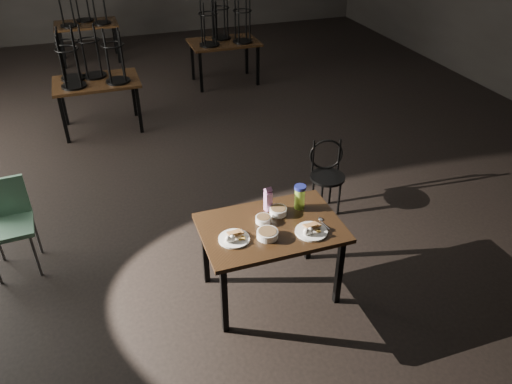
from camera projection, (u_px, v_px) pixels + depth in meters
name	position (u px, v px, depth m)	size (l,w,h in m)	color
main_table	(271.00, 233.00, 4.28)	(1.20, 0.80, 0.75)	black
plate_left	(234.00, 237.00, 4.07)	(0.26, 0.26, 0.08)	white
plate_right	(311.00, 230.00, 4.15)	(0.27, 0.27, 0.09)	white
bowl_near	(263.00, 219.00, 4.27)	(0.13, 0.13, 0.05)	white
bowl_far	(278.00, 211.00, 4.37)	(0.15, 0.15, 0.06)	white
bowl_big	(267.00, 234.00, 4.09)	(0.18, 0.18, 0.06)	white
juice_carton	(268.00, 200.00, 4.38)	(0.07, 0.07, 0.24)	#831778
water_bottle	(300.00, 197.00, 4.41)	(0.13, 0.13, 0.23)	#9BD03D
spoon	(321.00, 220.00, 4.31)	(0.05, 0.18, 0.01)	silver
bentwood_chair	(327.00, 170.00, 5.54)	(0.42, 0.42, 0.82)	black
school_chair	(8.00, 218.00, 4.68)	(0.45, 0.45, 0.91)	#6AA583
bg_table_left	(93.00, 77.00, 7.11)	(1.20, 0.80, 1.48)	black
bg_table_right	(224.00, 40.00, 8.74)	(1.20, 0.80, 1.48)	black
bg_table_far	(85.00, 22.00, 9.77)	(1.20, 0.80, 1.48)	black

